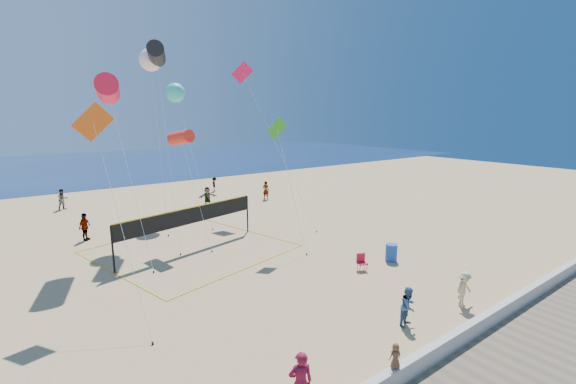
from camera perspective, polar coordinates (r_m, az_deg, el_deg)
ground at (r=15.64m, az=8.32°, el=-19.92°), size 120.00×120.00×0.00m
ocean at (r=72.46m, az=-28.72°, el=3.45°), size 140.00×50.00×0.03m
seawall at (r=13.88m, az=17.88°, el=-23.36°), size 32.00×0.30×0.60m
woman at (r=11.66m, az=1.87°, el=-26.45°), size 0.80×0.68×1.87m
toddler at (r=12.92m, az=15.63°, el=-22.35°), size 0.45×0.36×0.80m
bystander_a at (r=16.29m, az=17.41°, el=-15.86°), size 0.86×0.73×1.56m
bystander_b at (r=18.55m, az=24.63°, el=-12.95°), size 1.02×0.60×1.57m
far_person_0 at (r=28.61m, az=-27.90°, el=-4.58°), size 1.06×1.10×1.84m
far_person_1 at (r=35.24m, az=-11.85°, el=-0.74°), size 1.75×0.77×1.83m
far_person_2 at (r=37.84m, az=-3.30°, el=0.28°), size 0.73×0.78×1.80m
far_person_3 at (r=38.88m, az=-30.40°, el=-0.95°), size 1.06×0.93×1.82m
far_person_4 at (r=42.55m, az=-10.83°, el=1.12°), size 0.92×1.12×1.51m
camp_chair at (r=21.09m, az=10.83°, el=-10.00°), size 0.61×0.71×0.99m
trash_barrel at (r=22.72m, az=15.06°, el=-8.66°), size 0.77×0.77×0.98m
volleyball_net at (r=24.16m, az=-14.31°, el=-4.10°), size 11.86×11.75×2.64m
kite_0 at (r=24.82m, az=-25.15°, el=13.61°), size 1.91×6.50×10.36m
kite_1 at (r=28.57m, az=-18.91°, el=18.78°), size 2.27×7.24×12.83m
kite_2 at (r=25.11m, az=-15.60°, el=7.76°), size 1.24×4.04×7.26m
kite_3 at (r=18.47m, az=-26.62°, el=8.06°), size 1.67×5.83×8.66m
kite_4 at (r=23.68m, az=-1.37°, el=8.35°), size 1.48×3.03×8.05m
kite_5 at (r=32.93m, az=-6.27°, el=16.13°), size 1.54×9.61×12.49m
kite_6 at (r=29.90m, az=-19.70°, el=17.92°), size 1.63×4.06×12.66m
kite_7 at (r=32.59m, az=-16.35°, el=13.92°), size 1.80×6.78×10.61m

